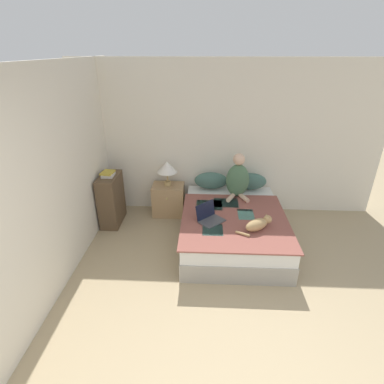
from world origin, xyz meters
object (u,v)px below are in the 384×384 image
at_px(cat_tabby, 258,224).
at_px(person_sitting, 238,179).
at_px(bed, 233,227).
at_px(table_lamp, 167,168).
at_px(pillow_far, 250,181).
at_px(pillow_near, 211,181).
at_px(bookshelf, 111,200).
at_px(laptop_open, 210,217).
at_px(book_stack_top, 108,174).
at_px(nightstand, 169,200).

bearing_deg(cat_tabby, person_sitting, 67.62).
distance_m(bed, table_lamp, 1.46).
relative_size(pillow_far, table_lamp, 1.31).
bearing_deg(pillow_near, bed, -68.59).
distance_m(pillow_near, bookshelf, 1.69).
xyz_separation_m(person_sitting, cat_tabby, (0.19, -0.99, -0.22)).
xyz_separation_m(pillow_far, laptop_open, (-0.68, -1.07, -0.09)).
bearing_deg(person_sitting, pillow_far, 49.80).
distance_m(pillow_far, person_sitting, 0.40).
distance_m(bookshelf, book_stack_top, 0.45).
xyz_separation_m(pillow_far, book_stack_top, (-2.28, -0.38, 0.24)).
distance_m(pillow_near, nightstand, 0.82).
bearing_deg(bookshelf, table_lamp, 19.98).
bearing_deg(bookshelf, bed, -13.03).
bearing_deg(pillow_near, pillow_far, 0.00).
xyz_separation_m(bed, pillow_far, (0.33, 0.83, 0.39)).
distance_m(pillow_near, cat_tabby, 1.41).
bearing_deg(person_sitting, bookshelf, -177.26).
distance_m(person_sitting, nightstand, 1.28).
bearing_deg(bookshelf, laptop_open, -23.48).
distance_m(cat_tabby, laptop_open, 0.67).
distance_m(pillow_far, book_stack_top, 2.33).
bearing_deg(bed, book_stack_top, 166.96).
xyz_separation_m(pillow_near, cat_tabby, (0.61, -1.27, -0.06)).
height_order(pillow_near, table_lamp, table_lamp).
height_order(pillow_near, person_sitting, person_sitting).
bearing_deg(bookshelf, pillow_far, 9.38).
height_order(pillow_near, laptop_open, pillow_near).
bearing_deg(pillow_far, nightstand, -177.87).
bearing_deg(bed, cat_tabby, -57.26).
height_order(pillow_far, laptop_open, pillow_far).
relative_size(bed, pillow_near, 3.48).
bearing_deg(nightstand, person_sitting, -11.21).
xyz_separation_m(bookshelf, book_stack_top, (-0.00, 0.00, 0.45)).
distance_m(pillow_far, bookshelf, 2.32).
xyz_separation_m(person_sitting, bookshelf, (-2.05, -0.10, -0.37)).
bearing_deg(laptop_open, pillow_far, 13.50).
height_order(nightstand, book_stack_top, book_stack_top).
bearing_deg(laptop_open, bed, -9.49).
distance_m(laptop_open, bookshelf, 1.75).
bearing_deg(bed, nightstand, 143.65).
height_order(bed, pillow_near, pillow_near).
bearing_deg(pillow_near, nightstand, -175.98).
height_order(person_sitting, book_stack_top, person_sitting).
bearing_deg(pillow_near, book_stack_top, -167.00).
height_order(nightstand, bookshelf, bookshelf).
relative_size(pillow_near, bookshelf, 0.67).
height_order(pillow_far, nightstand, pillow_far).
bearing_deg(cat_tabby, bed, 89.32).
xyz_separation_m(table_lamp, bookshelf, (-0.90, -0.33, -0.45)).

